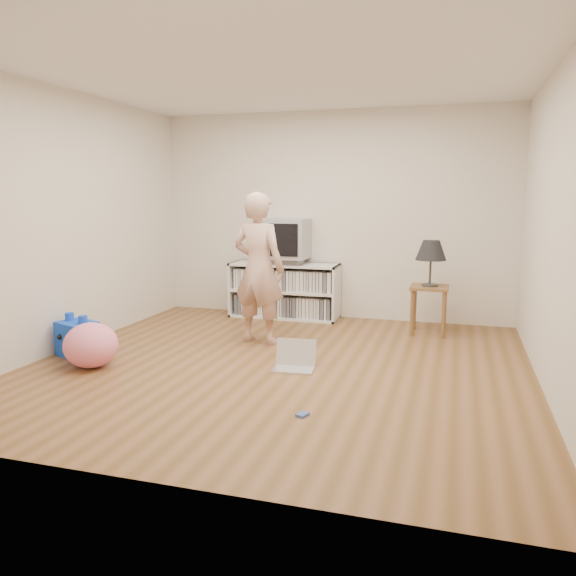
% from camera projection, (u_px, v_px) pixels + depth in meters
% --- Properties ---
extents(ground, '(4.50, 4.50, 0.00)m').
position_uv_depth(ground, '(279.00, 365.00, 5.20)').
color(ground, brown).
rests_on(ground, ground).
extents(walls, '(4.52, 4.52, 2.60)m').
position_uv_depth(walls, '(278.00, 225.00, 4.99)').
color(walls, silver).
rests_on(walls, ground).
extents(ceiling, '(4.50, 4.50, 0.01)m').
position_uv_depth(ceiling, '(278.00, 72.00, 4.78)').
color(ceiling, white).
rests_on(ceiling, walls).
extents(media_unit, '(1.40, 0.45, 0.70)m').
position_uv_depth(media_unit, '(285.00, 290.00, 7.23)').
color(media_unit, white).
rests_on(media_unit, ground).
extents(dvd_deck, '(0.45, 0.35, 0.07)m').
position_uv_depth(dvd_deck, '(285.00, 261.00, 7.15)').
color(dvd_deck, gray).
rests_on(dvd_deck, media_unit).
extents(crt_tv, '(0.60, 0.53, 0.50)m').
position_uv_depth(crt_tv, '(284.00, 238.00, 7.10)').
color(crt_tv, '#97979C').
rests_on(crt_tv, dvd_deck).
extents(side_table, '(0.42, 0.42, 0.55)m').
position_uv_depth(side_table, '(429.00, 298.00, 6.33)').
color(side_table, brown).
rests_on(side_table, ground).
extents(table_lamp, '(0.34, 0.34, 0.52)m').
position_uv_depth(table_lamp, '(431.00, 251.00, 6.25)').
color(table_lamp, '#333333').
rests_on(table_lamp, side_table).
extents(person, '(0.64, 0.48, 1.60)m').
position_uv_depth(person, '(259.00, 269.00, 5.89)').
color(person, '#D2A28F').
rests_on(person, ground).
extents(laptop, '(0.40, 0.33, 0.25)m').
position_uv_depth(laptop, '(295.00, 361.00, 5.11)').
color(laptop, silver).
rests_on(laptop, ground).
extents(playing_cards, '(0.09, 0.11, 0.02)m').
position_uv_depth(playing_cards, '(302.00, 415.00, 4.01)').
color(playing_cards, '#3F5AA8').
rests_on(playing_cards, ground).
extents(plush_blue, '(0.43, 0.39, 0.42)m').
position_uv_depth(plush_blue, '(77.00, 338.00, 5.49)').
color(plush_blue, blue).
rests_on(plush_blue, ground).
extents(plush_pink, '(0.50, 0.50, 0.41)m').
position_uv_depth(plush_pink, '(91.00, 345.00, 5.12)').
color(plush_pink, pink).
rests_on(plush_pink, ground).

